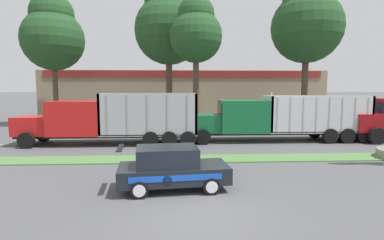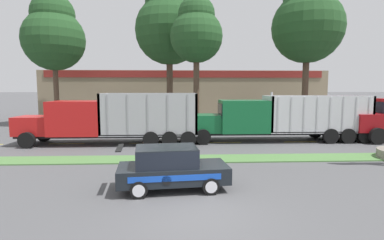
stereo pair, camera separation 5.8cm
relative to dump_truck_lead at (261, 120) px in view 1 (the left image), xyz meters
The scene contains 15 objects.
ground_plane 13.32m from the dump_truck_lead, 113.58° to the right, with size 600.00×600.00×0.00m, color #515154.
grass_verge 7.65m from the dump_truck_lead, 134.87° to the right, with size 120.00×1.74×0.06m, color #517F42.
centre_line_3 13.57m from the dump_truck_lead, behind, with size 2.40×0.14×0.01m, color yellow.
centre_line_4 8.23m from the dump_truck_lead, behind, with size 2.40×0.14×0.01m, color yellow.
centre_line_5 3.11m from the dump_truck_lead, behind, with size 2.40×0.14×0.01m, color yellow.
centre_line_6 3.16m from the dump_truck_lead, ahead, with size 2.40×0.14×0.01m, color yellow.
centre_line_7 8.28m from the dump_truck_lead, ahead, with size 2.40×0.14×0.01m, color yellow.
dump_truck_lead is the anchor object (origin of this frame).
dump_truck_trail 11.47m from the dump_truck_lead, behind, with size 11.95×2.77×3.43m.
rally_car 11.72m from the dump_truck_lead, 121.67° to the right, with size 4.21×2.19×1.64m.
store_building_backdrop 21.42m from the dump_truck_lead, 103.53° to the left, with size 34.48×12.10×5.88m.
tree_behind_left 9.51m from the dump_truck_lead, 131.67° to the left, with size 4.43×4.43×11.43m.
tree_behind_centre 14.70m from the dump_truck_lead, 124.44° to the left, with size 6.80×6.80×14.61m.
tree_behind_right 22.51m from the dump_truck_lead, 150.19° to the left, with size 6.13×6.13×13.21m.
tree_behind_far_right 14.14m from the dump_truck_lead, 51.85° to the left, with size 6.92×6.92×14.89m.
Camera 1 is at (-0.61, -8.72, 3.75)m, focal length 28.00 mm.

